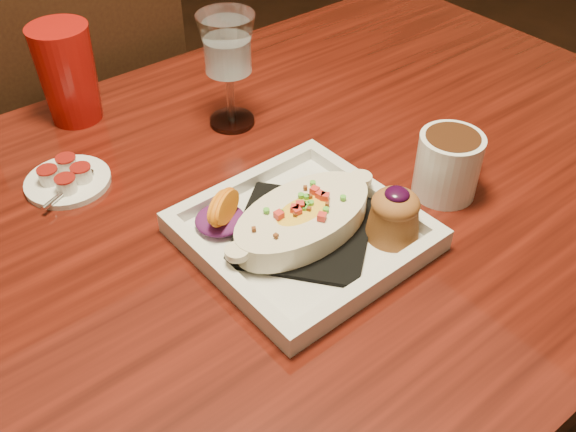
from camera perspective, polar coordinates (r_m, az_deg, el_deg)
table at (r=0.93m, az=-3.02°, el=-3.91°), size 1.50×0.90×0.75m
chair_far at (r=1.47m, az=-17.53°, el=5.71°), size 0.42×0.42×0.93m
plate at (r=0.80m, az=2.13°, el=-0.75°), size 0.27×0.27×0.08m
coffee_mug at (r=0.89m, az=14.15°, el=4.70°), size 0.12×0.09×0.09m
goblet at (r=0.98m, az=-5.40°, el=14.43°), size 0.09×0.09×0.18m
saucer at (r=0.95m, az=-19.05°, el=3.09°), size 0.12×0.12×0.08m
red_tumbler at (r=1.07m, az=-19.00°, el=11.83°), size 0.09×0.09×0.16m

